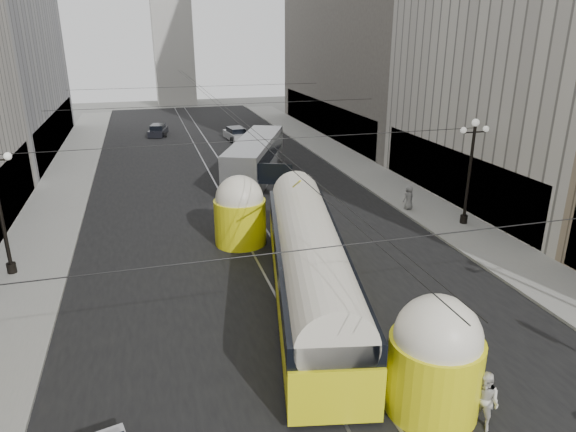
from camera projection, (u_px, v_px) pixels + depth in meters
road at (222, 179)px, 41.43m from camera, size 20.00×85.00×0.02m
sidewalk_left at (68, 178)px, 41.49m from camera, size 4.00×72.00×0.15m
sidewalk_right at (345, 159)px, 47.66m from camera, size 4.00×72.00×0.15m
rail_left at (213, 180)px, 41.24m from camera, size 0.12×85.00×0.04m
rail_right at (232, 178)px, 41.62m from camera, size 0.12×85.00×0.04m
distant_tower at (170, 6)px, 79.33m from camera, size 6.00×6.00×31.36m
lamppost_right_mid at (470, 166)px, 30.28m from camera, size 1.86×0.44×6.37m
catenary at (223, 107)px, 38.55m from camera, size 25.00×72.00×0.23m
streetcar at (309, 262)px, 21.91m from camera, size 6.06×17.77×3.97m
city_bus at (255, 157)px, 40.95m from camera, size 7.41×13.10×3.21m
sedan_white_far at (236, 134)px, 56.11m from camera, size 2.32×4.52×1.37m
sedan_dark_far at (158, 131)px, 58.46m from camera, size 2.49×4.25×1.26m
pedestrian_crossing_b at (485, 401)px, 15.15m from camera, size 0.95×1.08×1.88m
pedestrian_sidewalk_right at (409, 197)px, 33.69m from camera, size 0.88×0.67×1.61m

